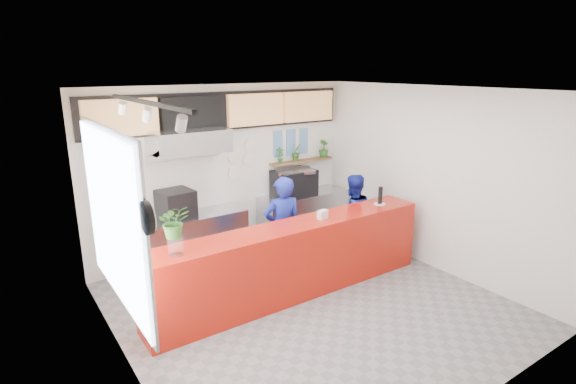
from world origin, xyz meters
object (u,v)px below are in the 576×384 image
staff_center (283,229)px  staff_right (352,217)px  panini_oven (176,204)px  espresso_machine (294,183)px  pepper_mill (380,195)px  service_counter (294,260)px

staff_center → staff_right: staff_center is taller
staff_center → staff_right: (1.46, -0.01, -0.08)m
staff_center → staff_right: bearing=-166.9°
panini_oven → staff_right: staff_right is taller
staff_center → staff_right: 1.46m
panini_oven → staff_right: size_ratio=0.34×
espresso_machine → staff_right: 1.38m
espresso_machine → staff_center: 1.73m
panini_oven → pepper_mill: (2.79, -1.80, 0.12)m
panini_oven → espresso_machine: 2.35m
espresso_machine → service_counter: bearing=-129.7°
staff_center → pepper_mill: 1.71m
panini_oven → pepper_mill: pepper_mill is taller
espresso_machine → staff_center: size_ratio=0.46×
espresso_machine → staff_right: size_ratio=0.51×
panini_oven → espresso_machine: espresso_machine is taller
staff_right → service_counter: bearing=26.9°
service_counter → panini_oven: (-1.07, 1.80, 0.58)m
staff_right → staff_center: bearing=8.9°
service_counter → staff_right: 1.70m
panini_oven → staff_center: size_ratio=0.31×
pepper_mill → staff_right: bearing=102.3°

